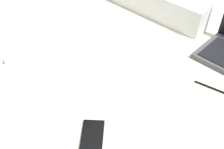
{
  "coord_description": "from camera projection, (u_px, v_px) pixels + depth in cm",
  "views": [
    {
      "loc": [
        53.16,
        -68.08,
        89.33
      ],
      "look_at": [
        4.74,
        -17.04,
        24.0
      ],
      "focal_mm": 43.38,
      "sensor_mm": 36.0,
      "label": 1
    }
  ],
  "objects": [
    {
      "name": "charger_cable",
      "position": [
        217.0,
        90.0,
        0.98
      ],
      "size": [
        16.81,
        3.77,
        0.6
      ],
      "primitive_type": "cube",
      "rotation": [
        0.0,
        0.0,
        0.19
      ],
      "color": "black",
      "rests_on": "bed_mattress"
    },
    {
      "name": "bed_mattress",
      "position": [
        131.0,
        75.0,
        1.18
      ],
      "size": [
        180.0,
        140.0,
        18.0
      ],
      "primitive_type": "cube",
      "color": "beige",
      "rests_on": "ground"
    },
    {
      "name": "cell_phone",
      "position": [
        92.0,
        139.0,
        0.83
      ],
      "size": [
        14.27,
        15.06,
        0.8
      ],
      "primitive_type": "cube",
      "rotation": [
        0.0,
        0.0,
        3.85
      ],
      "color": "black",
      "rests_on": "bed_mattress"
    }
  ]
}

